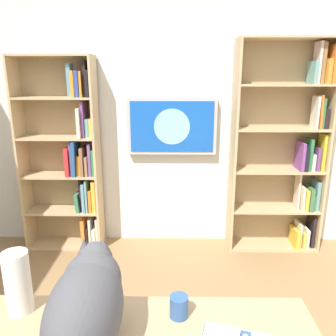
{
  "coord_description": "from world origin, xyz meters",
  "views": [
    {
      "loc": [
        -0.05,
        1.24,
        1.76
      ],
      "look_at": [
        -0.01,
        -1.17,
        1.1
      ],
      "focal_mm": 35.8,
      "sensor_mm": 36.0,
      "label": 1
    }
  ],
  "objects_px": {
    "paper_towel_roll": "(18,282)",
    "cat": "(87,301)",
    "coffee_mug": "(179,307)",
    "bookshelf_right": "(70,158)",
    "bookshelf_left": "(289,152)",
    "wall_mounted_tv": "(172,126)"
  },
  "relations": [
    {
      "from": "paper_towel_roll",
      "to": "cat",
      "type": "bearing_deg",
      "value": 153.82
    },
    {
      "from": "cat",
      "to": "paper_towel_roll",
      "type": "bearing_deg",
      "value": -26.18
    },
    {
      "from": "paper_towel_roll",
      "to": "coffee_mug",
      "type": "height_order",
      "value": "paper_towel_roll"
    },
    {
      "from": "cat",
      "to": "paper_towel_roll",
      "type": "distance_m",
      "value": 0.39
    },
    {
      "from": "bookshelf_right",
      "to": "cat",
      "type": "distance_m",
      "value": 2.34
    },
    {
      "from": "coffee_mug",
      "to": "bookshelf_left",
      "type": "bearing_deg",
      "value": -118.53
    },
    {
      "from": "cat",
      "to": "bookshelf_right",
      "type": "bearing_deg",
      "value": -71.88
    },
    {
      "from": "bookshelf_left",
      "to": "paper_towel_roll",
      "type": "relative_size",
      "value": 7.55
    },
    {
      "from": "bookshelf_right",
      "to": "wall_mounted_tv",
      "type": "distance_m",
      "value": 1.08
    },
    {
      "from": "bookshelf_right",
      "to": "cat",
      "type": "height_order",
      "value": "bookshelf_right"
    },
    {
      "from": "bookshelf_left",
      "to": "cat",
      "type": "bearing_deg",
      "value": 56.38
    },
    {
      "from": "paper_towel_roll",
      "to": "coffee_mug",
      "type": "relative_size",
      "value": 2.92
    },
    {
      "from": "bookshelf_right",
      "to": "paper_towel_roll",
      "type": "bearing_deg",
      "value": 100.55
    },
    {
      "from": "paper_towel_roll",
      "to": "coffee_mug",
      "type": "xyz_separation_m",
      "value": [
        -0.69,
        0.03,
        -0.09
      ]
    },
    {
      "from": "coffee_mug",
      "to": "wall_mounted_tv",
      "type": "bearing_deg",
      "value": -88.91
    },
    {
      "from": "bookshelf_right",
      "to": "bookshelf_left",
      "type": "bearing_deg",
      "value": -179.85
    },
    {
      "from": "cat",
      "to": "coffee_mug",
      "type": "relative_size",
      "value": 6.8
    },
    {
      "from": "bookshelf_right",
      "to": "coffee_mug",
      "type": "height_order",
      "value": "bookshelf_right"
    },
    {
      "from": "bookshelf_right",
      "to": "paper_towel_roll",
      "type": "height_order",
      "value": "bookshelf_right"
    },
    {
      "from": "paper_towel_roll",
      "to": "bookshelf_left",
      "type": "bearing_deg",
      "value": -131.58
    },
    {
      "from": "wall_mounted_tv",
      "to": "cat",
      "type": "relative_size",
      "value": 1.39
    },
    {
      "from": "bookshelf_left",
      "to": "wall_mounted_tv",
      "type": "xyz_separation_m",
      "value": [
        1.18,
        -0.08,
        0.24
      ]
    }
  ]
}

